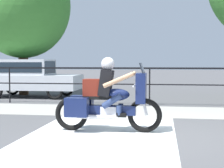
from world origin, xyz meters
TOP-DOWN VIEW (x-y plane):
  - ground_plane at (0.00, 0.00)m, footprint 120.00×120.00m
  - sidewalk_band at (0.00, 3.40)m, footprint 44.00×2.40m
  - crosswalk_band at (-0.78, -0.20)m, footprint 2.99×6.00m
  - fence_railing at (0.00, 4.93)m, footprint 36.00×0.05m
  - motorcycle at (-0.74, 0.29)m, footprint 2.32×0.76m
  - parked_car at (-5.15, 6.97)m, footprint 4.07×1.80m
  - tree_behind_car at (-5.85, 7.98)m, footprint 4.32×4.32m

SIDE VIEW (x-z plane):
  - ground_plane at x=0.00m, z-range 0.00..0.00m
  - crosswalk_band at x=-0.78m, z-range 0.00..0.01m
  - sidewalk_band at x=0.00m, z-range 0.00..0.01m
  - motorcycle at x=-0.74m, z-range -0.09..1.50m
  - parked_car at x=-5.15m, z-range 0.11..1.71m
  - fence_railing at x=0.00m, z-range 0.37..1.68m
  - tree_behind_car at x=-5.85m, z-range 0.82..7.25m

